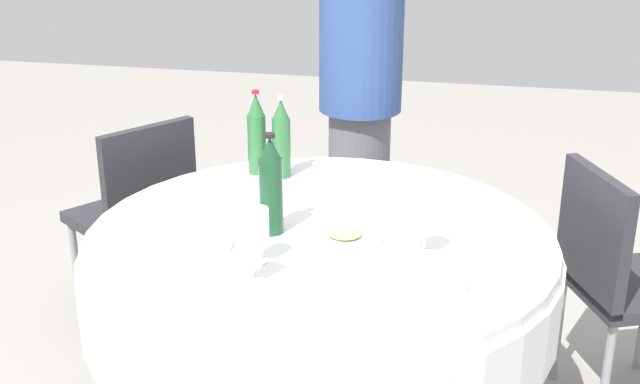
# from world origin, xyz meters

# --- Properties ---
(dining_table) EXTENTS (1.44, 1.44, 0.74)m
(dining_table) POSITION_xyz_m (0.00, 0.00, 0.59)
(dining_table) COLOR white
(dining_table) RESTS_ON ground_plane
(bottle_dark_green_far) EXTENTS (0.07, 0.07, 0.31)m
(bottle_dark_green_far) POSITION_xyz_m (0.14, 0.02, 0.89)
(bottle_dark_green_far) COLOR #194728
(bottle_dark_green_far) RESTS_ON dining_table
(bottle_green_front) EXTENTS (0.07, 0.07, 0.30)m
(bottle_green_front) POSITION_xyz_m (0.33, -0.48, 0.88)
(bottle_green_front) COLOR #2D6B38
(bottle_green_front) RESTS_ON dining_table
(bottle_green_east) EXTENTS (0.06, 0.06, 0.29)m
(bottle_green_east) POSITION_xyz_m (0.24, -0.45, 0.88)
(bottle_green_east) COLOR #2D6B38
(bottle_green_east) RESTS_ON dining_table
(wine_glass_rear) EXTENTS (0.06, 0.06, 0.16)m
(wine_glass_rear) POSITION_xyz_m (0.13, 0.23, 0.85)
(wine_glass_rear) COLOR white
(wine_glass_rear) RESTS_ON dining_table
(wine_glass_outer) EXTENTS (0.07, 0.07, 0.14)m
(wine_glass_outer) POSITION_xyz_m (-0.32, 0.07, 0.84)
(wine_glass_outer) COLOR white
(wine_glass_outer) RESTS_ON dining_table
(wine_glass_inner) EXTENTS (0.06, 0.06, 0.15)m
(wine_glass_inner) POSITION_xyz_m (0.11, 0.34, 0.84)
(wine_glass_inner) COLOR white
(wine_glass_inner) RESTS_ON dining_table
(plate_left) EXTENTS (0.23, 0.23, 0.02)m
(plate_left) POSITION_xyz_m (-0.34, 0.27, 0.75)
(plate_left) COLOR white
(plate_left) RESTS_ON dining_table
(plate_west) EXTENTS (0.25, 0.25, 0.02)m
(plate_west) POSITION_xyz_m (0.35, 0.17, 0.75)
(plate_west) COLOR white
(plate_west) RESTS_ON dining_table
(plate_north) EXTENTS (0.25, 0.25, 0.02)m
(plate_north) POSITION_xyz_m (-0.21, -0.24, 0.75)
(plate_north) COLOR white
(plate_north) RESTS_ON dining_table
(plate_mid) EXTENTS (0.23, 0.23, 0.04)m
(plate_mid) POSITION_xyz_m (-0.08, 0.04, 0.75)
(plate_mid) COLOR white
(plate_mid) RESTS_ON dining_table
(knife_front) EXTENTS (0.09, 0.17, 0.00)m
(knife_front) POSITION_xyz_m (0.15, -0.33, 0.74)
(knife_front) COLOR silver
(knife_front) RESTS_ON dining_table
(knife_east) EXTENTS (0.06, 0.18, 0.00)m
(knife_east) POSITION_xyz_m (0.05, -0.53, 0.74)
(knife_east) COLOR silver
(knife_east) RESTS_ON dining_table
(person_front) EXTENTS (0.34, 0.34, 1.60)m
(person_front) POSITION_xyz_m (0.06, -1.06, 0.84)
(person_front) COLOR slate
(person_front) RESTS_ON ground_plane
(chair_inner) EXTENTS (0.52, 0.52, 0.87)m
(chair_inner) POSITION_xyz_m (-0.92, -0.39, 0.52)
(chair_inner) COLOR #2D2D33
(chair_inner) RESTS_ON ground_plane
(chair_right) EXTENTS (0.56, 0.56, 0.87)m
(chair_right) POSITION_xyz_m (0.86, -0.58, 0.52)
(chair_right) COLOR #2D2D33
(chair_right) RESTS_ON ground_plane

